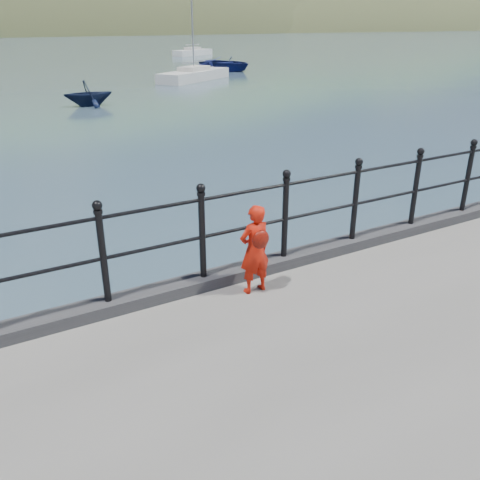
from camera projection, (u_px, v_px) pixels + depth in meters
ground at (240, 334)px, 7.15m from camera, size 600.00×600.00×0.00m
kerb at (245, 271)px, 6.60m from camera, size 60.00×0.30×0.15m
railing at (245, 217)px, 6.30m from camera, size 18.11×0.11×1.20m
far_shore at (46, 86)px, 224.26m from camera, size 830.00×200.00×156.00m
child at (255, 249)px, 6.03m from camera, size 0.42×0.33×1.12m
launch_blue at (225, 64)px, 44.87m from camera, size 5.38×6.55×1.18m
launch_navy at (88, 93)px, 26.04m from camera, size 2.47×2.14×1.29m
sailboat_near at (194, 76)px, 37.41m from camera, size 6.96×5.39×9.53m
sailboat_far at (193, 53)px, 64.45m from camera, size 6.15×4.11×8.67m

